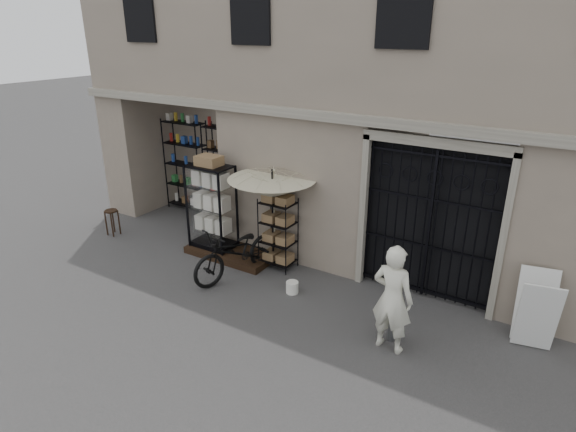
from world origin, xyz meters
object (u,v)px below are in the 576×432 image
Objects in this scene: easel_sign at (536,311)px; shopkeeper at (388,347)px; display_cabinet at (212,211)px; market_umbrella at (272,183)px; wooden_stool at (113,222)px; bicycle at (238,276)px; wire_rack at (278,234)px; white_bucket at (292,287)px; steel_bollard at (392,321)px.

shopkeeper is at bearing -157.68° from easel_sign.
display_cabinet reaches higher than easel_sign.
market_umbrella reaches higher than wooden_stool.
easel_sign reaches higher than bicycle.
display_cabinet is 1.73m from market_umbrella.
market_umbrella is 2.09× the size of easel_sign.
display_cabinet is 1.13× the size of shopkeeper.
display_cabinet is at bearing 11.55° from wooden_stool.
wire_rack reaches higher than white_bucket.
white_bucket reaches higher than shopkeeper.
white_bucket is 0.20× the size of easel_sign.
shopkeeper is 2.38m from easel_sign.
white_bucket is at bearing -51.71° from wire_rack.
display_cabinet is 1.66× the size of easel_sign.
wire_rack is 2.14× the size of steel_bollard.
market_umbrella is 3.65m from steel_bollard.
steel_bollard is (7.34, -0.45, 0.03)m from wooden_stool.
market_umbrella is 3.55× the size of steel_bollard.
market_umbrella reaches higher than steel_bollard.
market_umbrella is 3.91m from shopkeeper.
bicycle is at bearing -113.13° from market_umbrella.
market_umbrella reaches higher than shopkeeper.
bicycle is 1.70× the size of easel_sign.
wire_rack is at bearing 9.50° from wooden_stool.
shopkeeper is at bearing -33.37° from wire_rack.
easel_sign is (4.11, 0.64, 0.52)m from white_bucket.
wire_rack is at bearing -2.50° from market_umbrella.
wire_rack is 2.43× the size of wooden_stool.
bicycle is 3.49m from steel_bollard.
white_bucket is 0.11× the size of bicycle.
bicycle is at bearing -129.71° from wire_rack.
steel_bollard is (3.11, -1.19, -1.49)m from market_umbrella.
steel_bollard is at bearing 8.83° from display_cabinet.
bicycle is at bearing -6.68° from display_cabinet.
wire_rack is at bearing 136.76° from white_bucket.
white_bucket is at bearing 7.58° from display_cabinet.
market_umbrella is 4.03× the size of wooden_stool.
easel_sign is at bearing 21.28° from bicycle.
wooden_stool is (-4.36, -0.73, -0.42)m from wire_rack.
bicycle is (1.16, -0.61, -1.00)m from display_cabinet.
steel_bollard is at bearing -162.69° from easel_sign.
bicycle is at bearing -179.15° from white_bucket.
steel_bollard is at bearing -3.54° from wooden_stool.
wooden_stool is at bearing 176.46° from steel_bollard.
easel_sign is at bearing 28.46° from steel_bollard.
shopkeeper is (7.37, -0.66, -0.34)m from wooden_stool.
wire_rack is 0.60× the size of market_umbrella.
steel_bollard is 0.59× the size of easel_sign.
steel_bollard is at bearing -20.93° from market_umbrella.
shopkeeper is (3.14, -1.40, -1.85)m from market_umbrella.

